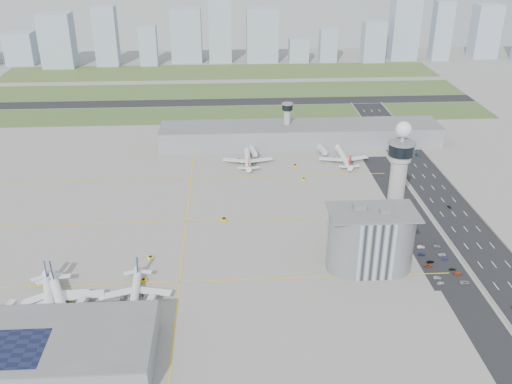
{
  "coord_description": "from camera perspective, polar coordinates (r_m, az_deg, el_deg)",
  "views": [
    {
      "loc": [
        -16.88,
        -255.91,
        154.91
      ],
      "look_at": [
        0.0,
        35.0,
        15.0
      ],
      "focal_mm": 40.0,
      "sensor_mm": 36.0,
      "label": 1
    }
  ],
  "objects": [
    {
      "name": "car_lot_1",
      "position": [
        287.81,
        17.68,
        -8.16
      ],
      "size": [
        3.64,
        1.39,
        1.18
      ],
      "primitive_type": "imported",
      "rotation": [
        0.0,
        0.0,
        1.53
      ],
      "color": "gray",
      "rests_on": "ground"
    },
    {
      "name": "airplane_near_c",
      "position": [
        264.02,
        -12.06,
        -9.48
      ],
      "size": [
        35.04,
        40.62,
        10.94
      ],
      "primitive_type": null,
      "rotation": [
        0.0,
        0.0,
        -1.52
      ],
      "color": "white",
      "rests_on": "ground"
    },
    {
      "name": "car_hw_1",
      "position": [
        357.4,
        18.77,
        -1.41
      ],
      "size": [
        1.42,
        3.52,
        1.14
      ],
      "primitive_type": "imported",
      "rotation": [
        0.0,
        0.0,
        0.06
      ],
      "color": "black",
      "rests_on": "ground"
    },
    {
      "name": "jet_bridge_far_1",
      "position": [
        422.31,
        6.31,
        4.38
      ],
      "size": [
        5.39,
        14.31,
        5.7
      ],
      "primitive_type": null,
      "rotation": [
        0.0,
        0.0,
        -1.4
      ],
      "color": "silver",
      "rests_on": "ground"
    },
    {
      "name": "skyline_bldg_11",
      "position": [
        703.84,
        7.21,
        14.36
      ],
      "size": [
        20.22,
        16.18,
        38.97
      ],
      "primitive_type": "cube",
      "color": "#9EADC1",
      "rests_on": "ground"
    },
    {
      "name": "tug_5",
      "position": [
        374.77,
        4.8,
        1.28
      ],
      "size": [
        3.47,
        3.01,
        1.69
      ],
      "primitive_type": null,
      "rotation": [
        0.0,
        0.0,
        -2.0
      ],
      "color": "#EEB608",
      "rests_on": "ground"
    },
    {
      "name": "skyline_bldg_4",
      "position": [
        707.91,
        -19.23,
        14.13
      ],
      "size": [
        35.81,
        28.65,
        60.36
      ],
      "primitive_type": "cube",
      "color": "#9EADC1",
      "rests_on": "ground"
    },
    {
      "name": "taxiway_line_h_1",
      "position": [
        326.0,
        -6.99,
        -2.93
      ],
      "size": [
        260.0,
        0.6,
        0.01
      ],
      "primitive_type": "cube",
      "color": "yellow",
      "rests_on": "ground"
    },
    {
      "name": "skyline_bldg_9",
      "position": [
        700.88,
        0.61,
        15.47
      ],
      "size": [
        36.96,
        29.57,
        62.11
      ],
      "primitive_type": "cube",
      "color": "#9EADC1",
      "rests_on": "ground"
    },
    {
      "name": "car_hw_4",
      "position": [
        477.26,
        12.05,
        6.21
      ],
      "size": [
        1.63,
        3.82,
        1.29
      ],
      "primitive_type": "imported",
      "rotation": [
        0.0,
        0.0,
        0.03
      ],
      "color": "#94979C",
      "rests_on": "ground"
    },
    {
      "name": "jet_bridge_near_2",
      "position": [
        249.84,
        -11.19,
        -12.43
      ],
      "size": [
        5.39,
        14.31,
        5.7
      ],
      "primitive_type": null,
      "rotation": [
        0.0,
        0.0,
        1.4
      ],
      "color": "silver",
      "rests_on": "ground"
    },
    {
      "name": "car_hw_2",
      "position": [
        429.55,
        15.86,
        3.59
      ],
      "size": [
        2.69,
        4.95,
        1.32
      ],
      "primitive_type": "imported",
      "rotation": [
        0.0,
        0.0,
        0.11
      ],
      "color": "navy",
      "rests_on": "ground"
    },
    {
      "name": "skyline_bldg_12",
      "position": [
        712.7,
        11.67,
        14.51
      ],
      "size": [
        26.14,
        20.92,
        46.89
      ],
      "primitive_type": "cube",
      "color": "#9EADC1",
      "rests_on": "ground"
    },
    {
      "name": "car_lot_5",
      "position": [
        310.39,
        16.17,
        -5.29
      ],
      "size": [
        3.94,
        1.44,
        1.29
      ],
      "primitive_type": "imported",
      "rotation": [
        0.0,
        0.0,
        1.59
      ],
      "color": "silver",
      "rests_on": "ground"
    },
    {
      "name": "tug_0",
      "position": [
        271.68,
        -17.69,
        -10.26
      ],
      "size": [
        3.61,
        2.51,
        2.07
      ],
      "primitive_type": null,
      "rotation": [
        0.0,
        0.0,
        -1.59
      ],
      "color": "yellow",
      "rests_on": "ground"
    },
    {
      "name": "terminal_pier",
      "position": [
        433.58,
        4.44,
        5.75
      ],
      "size": [
        210.0,
        32.0,
        15.8
      ],
      "color": "gray",
      "rests_on": "ground"
    },
    {
      "name": "car_lot_8",
      "position": [
        296.54,
        19.06,
        -7.31
      ],
      "size": [
        3.46,
        1.62,
        1.15
      ],
      "primitive_type": "imported",
      "rotation": [
        0.0,
        0.0,
        1.65
      ],
      "color": "black",
      "rests_on": "ground"
    },
    {
      "name": "taxiway_line_v",
      "position": [
        326.0,
        -6.99,
        -2.93
      ],
      "size": [
        0.6,
        260.0,
        0.01
      ],
      "primitive_type": "cube",
      "color": "yellow",
      "rests_on": "ground"
    },
    {
      "name": "airplane_near_b",
      "position": [
        266.13,
        -19.06,
        -9.91
      ],
      "size": [
        53.62,
        57.21,
        12.77
      ],
      "primitive_type": null,
      "rotation": [
        0.0,
        0.0,
        -1.17
      ],
      "color": "white",
      "rests_on": "ground"
    },
    {
      "name": "car_lot_9",
      "position": [
        303.86,
        18.37,
        -6.35
      ],
      "size": [
        3.51,
        1.34,
        1.14
      ],
      "primitive_type": "imported",
      "rotation": [
        0.0,
        0.0,
        1.53
      ],
      "color": "navy",
      "rests_on": "ground"
    },
    {
      "name": "car_lot_0",
      "position": [
        284.4,
        17.97,
        -8.64
      ],
      "size": [
        3.77,
        2.0,
        1.22
      ],
      "primitive_type": "imported",
      "rotation": [
        0.0,
        0.0,
        1.73
      ],
      "color": "#B4BACA",
      "rests_on": "ground"
    },
    {
      "name": "car_lot_6",
      "position": [
        288.44,
        20.15,
        -8.48
      ],
      "size": [
        4.71,
        2.25,
        1.3
      ],
      "primitive_type": "imported",
      "rotation": [
        0.0,
        0.0,
        1.59
      ],
      "color": "#9A9A9C",
      "rests_on": "ground"
    },
    {
      "name": "barrier_right",
      "position": [
        332.54,
        23.23,
        -4.29
      ],
      "size": [
        0.6,
        500.0,
        1.2
      ],
      "primitive_type": "cube",
      "color": "#9E9E99",
      "rests_on": "ground"
    },
    {
      "name": "highway",
      "position": [
        326.9,
        21.01,
        -4.51
      ],
      "size": [
        28.0,
        500.0,
        0.1
      ],
      "primitive_type": "cube",
      "color": "black",
      "rests_on": "ground"
    },
    {
      "name": "taxiway_line_h_0",
      "position": [
        274.89,
        -7.65,
        -8.92
      ],
      "size": [
        260.0,
        0.6,
        0.01
      ],
      "primitive_type": "cube",
      "color": "yellow",
      "rests_on": "ground"
    },
    {
      "name": "skyline_bldg_8",
      "position": [
        696.74,
        -3.63,
        16.25
      ],
      "size": [
        26.33,
        21.06,
        83.39
      ],
      "primitive_type": "cube",
      "color": "#9EADC1",
      "rests_on": "ground"
    },
    {
      "name": "grass_strip_1",
      "position": [
        577.09,
        -3.56,
        10.03
      ],
      "size": [
        480.0,
        60.0,
        0.08
      ],
      "primitive_type": "cube",
      "color": "#465B2B",
      "rests_on": "ground"
    },
    {
      "name": "car_lot_3",
      "position": [
        299.24,
        17.06,
        -6.68
      ],
      "size": [
        3.93,
        2.04,
        1.09
      ],
      "primitive_type": "imported",
      "rotation": [
        0.0,
        0.0,
        1.71
      ],
      "color": "black",
      "rests_on": "ground"
    },
    {
      "name": "runway",
      "position": [
        540.57,
        -3.56,
        8.95
      ],
      "size": [
        480.0,
        22.0,
        0.1
      ],
      "primitive_type": "cube",
      "color": "black",
      "rests_on": "ground"
    },
    {
      "name": "skyline_bldg_3",
      "position": [
        739.25,
        -22.47,
        13.14
      ],
      "size": [
        32.3,
        25.84,
        36.93
      ],
      "primitive_type": "cube",
      "color": "#9EADC1",
      "rests_on": "ground"
    },
    {
      "name": "tug_3",
      "position": [
        323.93,
        -3.22,
        -2.76
      ],
      "size": [
        3.82,
        4.33,
        2.09
      ],
      "primitive_type": null,
      "rotation": [
        0.0,
        0.0,
        0.46
      ],
      "color": "#E5AF03",
      "rests_on": "ground"
    },
    {
      "name": "car_lot_7",
      "position": [
        293.87,
        19.54,
        -7.7
      ],
      "size": [
        4.54,
        2.08,
        1.29
      ],
      "primitive_type": "imported",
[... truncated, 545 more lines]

